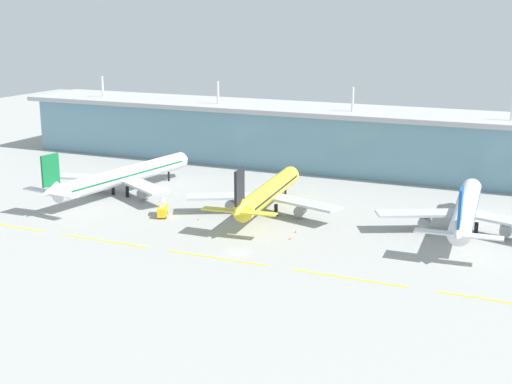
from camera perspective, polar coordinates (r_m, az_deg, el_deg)
The scene contains 14 objects.
ground_plane at distance 180.82m, azimuth -1.43°, elevation -4.88°, with size 600.00×600.00×0.00m, color #9E9E99.
terminal_building at distance 273.77m, azimuth 8.03°, elevation 4.19°, with size 288.00×34.00×32.66m.
airliner_near at distance 239.45m, azimuth -10.72°, elevation 1.27°, with size 48.26×70.08×18.90m.
airliner_middle at distance 213.09m, azimuth 0.92°, elevation -0.09°, with size 48.59×59.04×18.90m.
airliner_far at distance 203.16m, azimuth 16.56°, elevation -1.42°, with size 48.68×62.08×18.90m.
taxiway_stripe_west at distance 215.06m, azimuth -19.56°, elevation -2.58°, with size 28.00×0.70×0.04m, color yellow.
taxiway_stripe_mid_west at distance 193.90m, azimuth -12.19°, elevation -3.87°, with size 28.00×0.70×0.04m, color yellow.
taxiway_stripe_centre at distance 176.79m, azimuth -3.18°, elevation -5.34°, with size 28.00×0.70×0.04m, color yellow.
taxiway_stripe_mid_east at distance 165.00m, azimuth 7.48°, elevation -6.91°, with size 28.00×0.70×0.04m, color yellow.
taxiway_stripe_east at distance 159.71m, azimuth 19.37°, elevation -8.37°, with size 28.00×0.70×0.04m, color yellow.
fuel_truck at distance 213.49m, azimuth -7.56°, elevation -1.35°, with size 5.50×7.61×4.95m.
safety_cone_left_wingtip at distance 196.51m, azimuth 3.20°, elevation -3.21°, with size 0.56×0.56×0.70m, color orange.
safety_cone_nose_front at distance 208.58m, azimuth -4.68°, elevation -2.20°, with size 0.56×0.56×0.70m, color orange.
safety_cone_right_wingtip at distance 190.63m, azimuth 2.76°, elevation -3.76°, with size 0.56×0.56×0.70m, color orange.
Camera 1 is at (73.27, -154.30, 59.32)m, focal length 49.56 mm.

